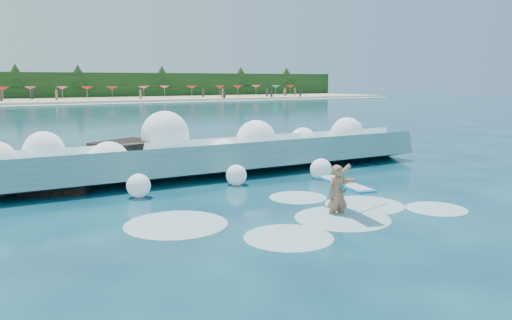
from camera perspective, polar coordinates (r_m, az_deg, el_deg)
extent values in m
plane|color=#07253F|center=(13.21, -1.33, -6.87)|extent=(200.00, 200.00, 0.00)
cube|color=tan|center=(89.42, -26.14, 6.02)|extent=(140.00, 20.00, 0.40)
cube|color=silver|center=(78.47, -25.57, 5.64)|extent=(140.00, 5.00, 0.08)
cube|color=black|center=(99.34, -26.65, 7.54)|extent=(140.00, 4.00, 5.00)
cube|color=teal|center=(19.22, -6.75, -0.33)|extent=(19.93, 3.03, 1.66)
cube|color=white|center=(19.88, -7.68, 1.42)|extent=(19.93, 1.40, 0.78)
cube|color=black|center=(17.73, -21.72, -2.04)|extent=(2.56, 2.35, 1.15)
cube|color=black|center=(19.40, -14.37, -0.27)|extent=(2.90, 2.73, 1.61)
imported|color=#A46F4C|center=(13.68, 9.33, -4.04)|extent=(0.68, 0.53, 1.67)
cube|color=#0B7FCB|center=(13.83, 10.13, -2.70)|extent=(0.88, 2.34, 0.06)
cube|color=white|center=(13.83, 10.13, -2.64)|extent=(0.76, 2.14, 0.06)
cylinder|color=black|center=(12.95, 13.31, -5.38)|extent=(0.01, 0.91, 0.43)
sphere|color=white|center=(18.31, -23.07, 0.92)|extent=(1.36, 1.36, 1.36)
sphere|color=white|center=(17.90, -16.43, -0.25)|extent=(1.44, 1.44, 1.44)
sphere|color=white|center=(19.56, -10.35, 2.87)|extent=(1.83, 1.83, 1.83)
sphere|color=white|center=(19.62, -3.66, 0.52)|extent=(1.26, 1.26, 1.26)
sphere|color=white|center=(20.36, 0.04, 2.28)|extent=(1.64, 1.64, 1.64)
sphere|color=white|center=(22.16, 5.39, 2.22)|extent=(1.17, 1.17, 1.17)
sphere|color=white|center=(22.61, 10.35, 2.98)|extent=(1.45, 1.45, 1.45)
sphere|color=white|center=(16.01, -13.28, -2.89)|extent=(0.75, 0.75, 0.75)
sphere|color=white|center=(17.48, -2.27, -1.75)|extent=(0.73, 0.73, 0.73)
sphere|color=white|center=(18.75, 7.43, -1.07)|extent=(0.81, 0.81, 0.81)
ellipsoid|color=silver|center=(13.56, 9.85, -6.57)|extent=(2.59, 2.59, 0.13)
ellipsoid|color=silver|center=(11.83, 3.75, -8.82)|extent=(2.16, 2.16, 0.11)
ellipsoid|color=silver|center=(15.10, 12.30, -5.03)|extent=(2.36, 2.36, 0.12)
ellipsoid|color=silver|center=(12.98, -9.12, -7.28)|extent=(2.70, 2.70, 0.13)
ellipsoid|color=silver|center=(15.72, 4.82, -4.29)|extent=(1.83, 1.83, 0.09)
ellipsoid|color=silver|center=(15.21, 19.92, -5.27)|extent=(1.75, 1.75, 0.09)
cone|color=red|center=(89.92, -27.00, 7.28)|extent=(2.00, 2.00, 0.50)
cone|color=#EC457E|center=(93.78, -24.39, 7.50)|extent=(2.00, 2.00, 0.50)
cone|color=#EC457E|center=(93.76, -21.28, 7.69)|extent=(2.00, 2.00, 0.50)
cone|color=red|center=(91.36, -18.76, 7.80)|extent=(2.00, 2.00, 0.50)
cone|color=red|center=(91.49, -16.14, 7.93)|extent=(2.00, 2.00, 0.50)
cone|color=#EC457E|center=(94.09, -12.72, 8.09)|extent=(2.00, 2.00, 0.50)
cone|color=#EC457E|center=(97.90, -10.43, 8.19)|extent=(2.00, 2.00, 0.50)
cone|color=red|center=(96.43, -7.37, 8.26)|extent=(2.00, 2.00, 0.50)
cone|color=red|center=(99.60, -4.18, 8.33)|extent=(2.00, 2.00, 0.50)
cone|color=red|center=(102.08, -2.09, 8.37)|extent=(2.00, 2.00, 0.50)
cone|color=#EC457E|center=(105.88, 0.00, 8.41)|extent=(2.00, 2.00, 0.50)
cone|color=#16897F|center=(105.70, 2.25, 8.40)|extent=(2.00, 2.00, 0.50)
cone|color=red|center=(107.50, 3.94, 8.40)|extent=(2.00, 2.00, 0.50)
cube|color=#8C664C|center=(90.59, -22.94, 6.82)|extent=(0.35, 0.22, 1.36)
cube|color=brown|center=(102.59, 3.27, 7.78)|extent=(0.35, 0.22, 1.61)
cube|color=brown|center=(89.29, -14.32, 7.30)|extent=(0.35, 0.22, 1.58)
cube|color=#3F332D|center=(100.57, 3.63, 7.74)|extent=(0.35, 0.22, 1.57)
cube|color=brown|center=(94.17, -20.76, 7.07)|extent=(0.35, 0.22, 1.56)
cube|color=#3F332D|center=(98.17, -4.37, 7.69)|extent=(0.35, 0.22, 1.56)
cube|color=brown|center=(97.87, -1.67, 7.69)|extent=(0.35, 0.22, 1.47)
cube|color=#8C664C|center=(108.81, 4.00, 7.82)|extent=(0.35, 0.22, 1.48)
cube|color=#262633|center=(94.79, -15.95, 7.29)|extent=(0.35, 0.22, 1.46)
cube|color=brown|center=(81.28, -23.47, 6.45)|extent=(0.35, 0.22, 1.57)
cube|color=#3F332D|center=(93.13, -2.49, 7.61)|extent=(0.35, 0.22, 1.49)
cube|color=brown|center=(105.00, 1.18, 7.78)|extent=(0.35, 0.22, 1.46)
cube|color=#8C664C|center=(96.12, -6.07, 7.59)|extent=(0.35, 0.22, 1.38)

